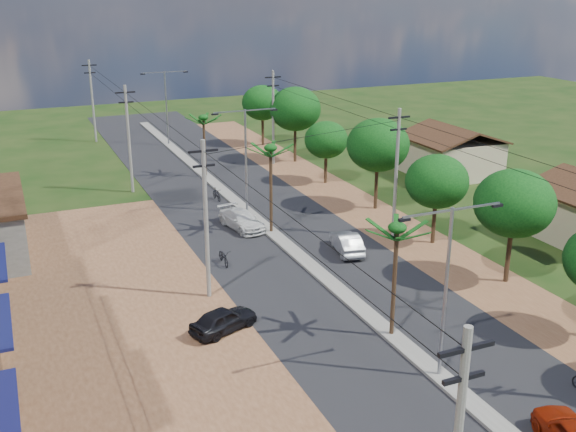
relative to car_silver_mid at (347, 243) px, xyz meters
name	(u,v)px	position (x,y,z in m)	size (l,w,h in m)	color
ground	(438,377)	(-3.20, -14.78, -0.66)	(160.00, 160.00, 0.00)	black
road	(300,258)	(-3.20, 0.22, -0.64)	(12.00, 110.00, 0.04)	black
median	(282,242)	(-3.20, 3.22, -0.57)	(1.00, 90.00, 0.18)	#605E56
dirt_lot_west	(70,360)	(-18.20, -6.78, -0.65)	(18.00, 46.00, 0.04)	brown
dirt_shoulder_east	(413,240)	(5.30, 0.22, -0.65)	(5.00, 90.00, 0.03)	brown
house_east_far	(451,149)	(17.80, 13.22, 1.73)	(7.60, 7.50, 4.60)	tan
tree_east_c	(514,203)	(6.50, -7.78, 4.20)	(4.60, 4.60, 6.83)	black
tree_east_d	(437,182)	(6.20, -0.78, 3.67)	(4.20, 4.20, 6.13)	black
tree_east_e	(378,145)	(6.40, 7.22, 4.42)	(4.80, 4.80, 7.14)	black
tree_east_f	(326,140)	(6.00, 15.22, 3.22)	(3.80, 3.80, 5.52)	black
tree_east_g	(295,109)	(6.60, 23.22, 4.58)	(5.00, 5.00, 7.38)	black
tree_east_h	(262,103)	(6.30, 31.22, 3.97)	(4.40, 4.40, 6.52)	black
palm_median_near	(397,233)	(-3.20, -10.78, 4.87)	(2.00, 2.00, 6.15)	black
palm_median_mid	(271,152)	(-3.20, 5.22, 5.24)	(2.00, 2.00, 6.55)	black
palm_median_far	(203,120)	(-3.20, 21.22, 4.60)	(2.00, 2.00, 5.85)	black
streetlight_near	(447,280)	(-3.20, -14.78, 4.12)	(5.10, 0.18, 8.00)	gray
streetlight_mid	(246,152)	(-3.20, 10.22, 4.12)	(5.10, 0.18, 8.00)	gray
streetlight_far	(166,102)	(-3.20, 35.22, 4.12)	(5.10, 0.18, 8.00)	gray
utility_pole_w_b	(206,217)	(-10.20, -2.78, 4.09)	(1.60, 0.24, 9.00)	#605E56
utility_pole_w_c	(129,137)	(-10.20, 19.22, 4.09)	(1.60, 0.24, 9.00)	#605E56
utility_pole_w_d	(92,99)	(-10.20, 40.22, 4.09)	(1.60, 0.24, 9.00)	#605E56
utility_pole_e_b	(396,171)	(4.30, 1.22, 4.09)	(1.60, 0.24, 9.00)	#605E56
utility_pole_e_c	(273,116)	(4.30, 23.22, 4.09)	(1.60, 0.24, 9.00)	#605E56
car_silver_mid	(347,243)	(0.00, 0.00, 0.00)	(1.41, 4.03, 1.33)	gray
car_white_far	(242,220)	(-4.78, 6.98, -0.01)	(1.84, 4.53, 1.31)	#BABAB5
car_parked_dark	(223,320)	(-10.70, -6.94, -0.04)	(1.47, 3.65, 1.24)	black
moto_rider_west_a	(224,257)	(-8.01, 1.27, -0.17)	(0.66, 1.89, 0.99)	black
moto_rider_west_b	(217,195)	(-4.40, 14.12, -0.17)	(0.47, 1.66, 1.00)	black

